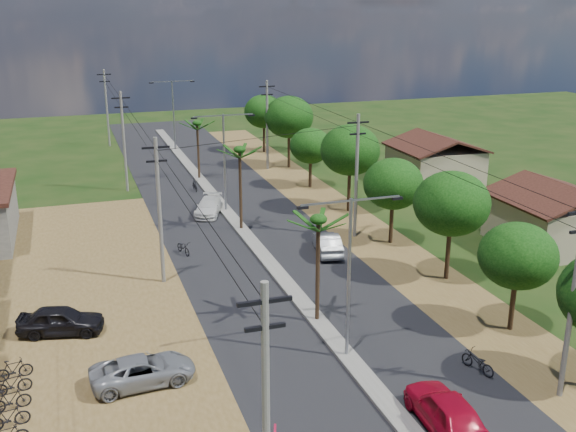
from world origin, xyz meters
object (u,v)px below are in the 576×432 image
car_white_far (209,207)px  moto_rider_east (478,363)px  car_red_near (446,412)px  car_silver_mid (327,244)px  car_parked_dark (61,321)px  car_parked_silver (143,371)px

car_white_far → moto_rider_east: bearing=-55.0°
car_red_near → car_silver_mid: car_red_near is taller
car_red_near → car_parked_dark: bearing=-39.4°
car_parked_silver → moto_rider_east: bearing=-108.9°
car_white_far → car_parked_dark: bearing=-101.5°
car_parked_dark → moto_rider_east: bearing=-105.9°
car_parked_dark → car_white_far: bearing=-20.0°
car_parked_silver → car_red_near: bearing=-127.3°
car_red_near → car_parked_dark: (-14.50, 13.43, -0.08)m
car_silver_mid → car_white_far: 12.63m
car_parked_silver → moto_rider_east: (14.77, -3.88, -0.15)m
moto_rider_east → car_parked_dark: bearing=-44.7°
car_silver_mid → car_parked_dark: bearing=32.3°
car_parked_silver → car_silver_mid: bearing=-51.7°
car_white_far → car_parked_dark: (-11.50, -17.72, 0.09)m
car_red_near → car_white_far: car_red_near is taller
car_white_far → car_parked_dark: car_parked_dark is taller
car_silver_mid → moto_rider_east: (0.89, -16.57, -0.21)m
car_silver_mid → car_parked_dark: 18.49m
car_red_near → car_silver_mid: 20.14m
car_silver_mid → car_white_far: bearing=-50.9°
car_parked_dark → moto_rider_east: 20.80m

